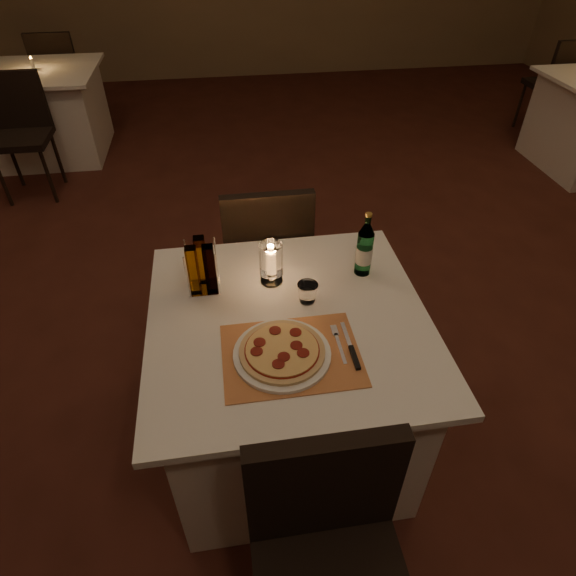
{
  "coord_description": "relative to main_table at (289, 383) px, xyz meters",
  "views": [
    {
      "loc": [
        -0.45,
        -1.77,
        1.92
      ],
      "look_at": [
        -0.26,
        -0.52,
        0.86
      ],
      "focal_mm": 30.0,
      "sensor_mm": 36.0,
      "label": 1
    }
  ],
  "objects": [
    {
      "name": "floor",
      "position": [
        0.26,
        0.54,
        -0.38
      ],
      "size": [
        8.0,
        10.0,
        0.02
      ],
      "primitive_type": "cube",
      "color": "#4D2018",
      "rests_on": "ground"
    },
    {
      "name": "main_table",
      "position": [
        0.0,
        0.0,
        0.0
      ],
      "size": [
        1.0,
        1.0,
        0.74
      ],
      "color": "white",
      "rests_on": "ground"
    },
    {
      "name": "chair_near",
      "position": [
        -0.0,
        -0.71,
        0.18
      ],
      "size": [
        0.42,
        0.42,
        0.9
      ],
      "color": "black",
      "rests_on": "ground"
    },
    {
      "name": "chair_far",
      "position": [
        -0.0,
        0.71,
        0.18
      ],
      "size": [
        0.42,
        0.42,
        0.9
      ],
      "color": "black",
      "rests_on": "ground"
    },
    {
      "name": "placemat",
      "position": [
        -0.02,
        -0.18,
        0.37
      ],
      "size": [
        0.45,
        0.34,
        0.0
      ],
      "primitive_type": "cube",
      "color": "#C67844",
      "rests_on": "main_table"
    },
    {
      "name": "plate",
      "position": [
        -0.05,
        -0.18,
        0.38
      ],
      "size": [
        0.32,
        0.32,
        0.01
      ],
      "primitive_type": "cylinder",
      "color": "white",
      "rests_on": "placemat"
    },
    {
      "name": "pizza",
      "position": [
        -0.05,
        -0.18,
        0.39
      ],
      "size": [
        0.28,
        0.28,
        0.02
      ],
      "color": "#D8B77F",
      "rests_on": "plate"
    },
    {
      "name": "fork",
      "position": [
        0.14,
        -0.15,
        0.37
      ],
      "size": [
        0.02,
        0.18,
        0.0
      ],
      "color": "silver",
      "rests_on": "placemat"
    },
    {
      "name": "knife",
      "position": [
        0.18,
        -0.21,
        0.37
      ],
      "size": [
        0.02,
        0.22,
        0.01
      ],
      "color": "black",
      "rests_on": "placemat"
    },
    {
      "name": "tumbler",
      "position": [
        0.08,
        0.08,
        0.4
      ],
      "size": [
        0.08,
        0.08,
        0.08
      ],
      "primitive_type": null,
      "color": "white",
      "rests_on": "main_table"
    },
    {
      "name": "water_bottle",
      "position": [
        0.33,
        0.22,
        0.47
      ],
      "size": [
        0.06,
        0.06,
        0.27
      ],
      "color": "#5DAD78",
      "rests_on": "main_table"
    },
    {
      "name": "hurricane_candle",
      "position": [
        -0.04,
        0.21,
        0.47
      ],
      "size": [
        0.09,
        0.09,
        0.17
      ],
      "color": "white",
      "rests_on": "main_table"
    },
    {
      "name": "cruet_caddy",
      "position": [
        -0.29,
        0.21,
        0.46
      ],
      "size": [
        0.12,
        0.12,
        0.21
      ],
      "color": "white",
      "rests_on": "main_table"
    },
    {
      "name": "neighbor_table_left",
      "position": [
        -1.67,
        3.36,
        0.0
      ],
      "size": [
        1.0,
        1.0,
        0.74
      ],
      "color": "white",
      "rests_on": "ground"
    },
    {
      "name": "neighbor_chair_la",
      "position": [
        -1.67,
        2.64,
        0.18
      ],
      "size": [
        0.42,
        0.42,
        0.9
      ],
      "color": "black",
      "rests_on": "ground"
    },
    {
      "name": "neighbor_chair_lb",
      "position": [
        -1.67,
        4.07,
        0.18
      ],
      "size": [
        0.42,
        0.42,
        0.9
      ],
      "color": "black",
      "rests_on": "ground"
    },
    {
      "name": "neighbor_candle_left",
      "position": [
        -1.67,
        3.36,
        0.41
      ],
      "size": [
        0.03,
        0.03,
        0.11
      ],
      "color": "white",
      "rests_on": "neighbor_table_left"
    },
    {
      "name": "neighbor_chair_rb",
      "position": [
        3.07,
        3.06,
        0.18
      ],
      "size": [
        0.42,
        0.42,
        0.9
      ],
      "color": "black",
      "rests_on": "ground"
    }
  ]
}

